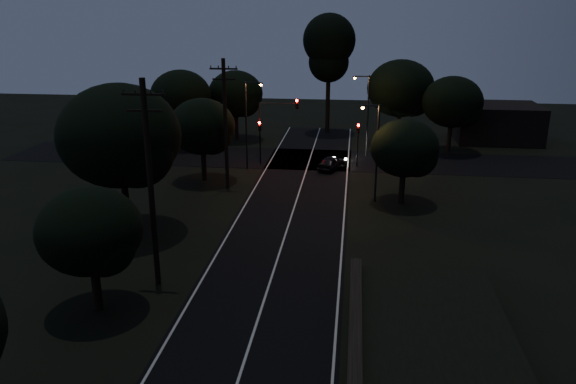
# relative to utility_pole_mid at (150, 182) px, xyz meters

# --- Properties ---
(road_surface) EXTENTS (60.00, 70.00, 0.03)m
(road_surface) POSITION_rel_utility_pole_mid_xyz_m (6.00, 16.12, -5.73)
(road_surface) COLOR black
(road_surface) RESTS_ON ground
(utility_pole_mid) EXTENTS (2.20, 0.30, 11.00)m
(utility_pole_mid) POSITION_rel_utility_pole_mid_xyz_m (0.00, 0.00, 0.00)
(utility_pole_mid) COLOR black
(utility_pole_mid) RESTS_ON ground
(utility_pole_far) EXTENTS (2.20, 0.30, 10.50)m
(utility_pole_far) POSITION_rel_utility_pole_mid_xyz_m (0.00, 17.00, -0.25)
(utility_pole_far) COLOR black
(utility_pole_far) RESTS_ON ground
(tree_left_b) EXTENTS (4.95, 4.95, 6.29)m
(tree_left_b) POSITION_rel_utility_pole_mid_xyz_m (-1.83, -3.10, -1.66)
(tree_left_b) COLOR black
(tree_left_b) RESTS_ON ground
(tree_left_c) EXTENTS (7.76, 7.76, 9.80)m
(tree_left_c) POSITION_rel_utility_pole_mid_xyz_m (-4.23, 6.84, 0.60)
(tree_left_c) COLOR black
(tree_left_c) RESTS_ON ground
(tree_left_d) EXTENTS (5.57, 5.57, 7.07)m
(tree_left_d) POSITION_rel_utility_pole_mid_xyz_m (-2.30, 18.89, -1.16)
(tree_left_d) COLOR black
(tree_left_d) RESTS_ON ground
(tree_far_nw) EXTENTS (6.07, 6.07, 7.68)m
(tree_far_nw) POSITION_rel_utility_pole_mid_xyz_m (-2.79, 34.88, -0.76)
(tree_far_nw) COLOR black
(tree_far_nw) RESTS_ON ground
(tree_far_w) EXTENTS (6.35, 6.35, 8.10)m
(tree_far_w) POSITION_rel_utility_pole_mid_xyz_m (-7.78, 30.87, -0.47)
(tree_far_w) COLOR black
(tree_far_w) RESTS_ON ground
(tree_far_ne) EXTENTS (7.15, 7.15, 9.05)m
(tree_far_ne) POSITION_rel_utility_pole_mid_xyz_m (15.25, 34.86, 0.12)
(tree_far_ne) COLOR black
(tree_far_ne) RESTS_ON ground
(tree_far_e) EXTENTS (6.08, 6.08, 7.72)m
(tree_far_e) POSITION_rel_utility_pole_mid_xyz_m (20.22, 31.88, -0.74)
(tree_far_e) COLOR black
(tree_far_e) RESTS_ON ground
(tree_right_a) EXTENTS (5.07, 5.07, 6.45)m
(tree_right_a) POSITION_rel_utility_pole_mid_xyz_m (14.18, 14.90, -1.56)
(tree_right_a) COLOR black
(tree_right_a) RESTS_ON ground
(tall_pine) EXTENTS (6.02, 6.02, 13.68)m
(tall_pine) POSITION_rel_utility_pole_mid_xyz_m (7.00, 40.00, 4.12)
(tall_pine) COLOR black
(tall_pine) RESTS_ON ground
(building_left) EXTENTS (10.00, 8.00, 4.40)m
(building_left) POSITION_rel_utility_pole_mid_xyz_m (-14.00, 37.00, -3.54)
(building_left) COLOR black
(building_left) RESTS_ON ground
(building_right) EXTENTS (9.00, 7.00, 4.00)m
(building_right) POSITION_rel_utility_pole_mid_xyz_m (26.00, 38.00, -3.74)
(building_right) COLOR black
(building_right) RESTS_ON ground
(signal_left) EXTENTS (0.28, 0.35, 4.10)m
(signal_left) POSITION_rel_utility_pole_mid_xyz_m (1.40, 24.99, -2.90)
(signal_left) COLOR black
(signal_left) RESTS_ON ground
(signal_right) EXTENTS (0.28, 0.35, 4.10)m
(signal_right) POSITION_rel_utility_pole_mid_xyz_m (10.60, 24.99, -2.90)
(signal_right) COLOR black
(signal_right) RESTS_ON ground
(signal_mast) EXTENTS (3.70, 0.35, 6.25)m
(signal_mast) POSITION_rel_utility_pole_mid_xyz_m (3.09, 24.99, -1.40)
(signal_mast) COLOR black
(signal_mast) RESTS_ON ground
(streetlight_a) EXTENTS (1.66, 0.26, 8.00)m
(streetlight_a) POSITION_rel_utility_pole_mid_xyz_m (0.69, 23.00, -1.10)
(streetlight_a) COLOR black
(streetlight_a) RESTS_ON ground
(streetlight_b) EXTENTS (1.66, 0.26, 8.00)m
(streetlight_b) POSITION_rel_utility_pole_mid_xyz_m (11.31, 29.00, -1.10)
(streetlight_b) COLOR black
(streetlight_b) RESTS_ON ground
(streetlight_c) EXTENTS (1.46, 0.26, 7.50)m
(streetlight_c) POSITION_rel_utility_pole_mid_xyz_m (11.83, 15.00, -1.39)
(streetlight_c) COLOR black
(streetlight_c) RESTS_ON ground
(car) EXTENTS (2.83, 4.01, 1.27)m
(car) POSITION_rel_utility_pole_mid_xyz_m (8.29, 23.66, -5.10)
(car) COLOR black
(car) RESTS_ON ground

